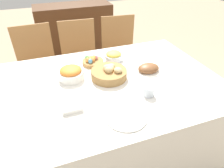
{
  "coord_description": "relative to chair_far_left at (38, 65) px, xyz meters",
  "views": [
    {
      "loc": [
        -0.38,
        -1.21,
        1.62
      ],
      "look_at": [
        0.02,
        -0.09,
        0.8
      ],
      "focal_mm": 32.0,
      "sensor_mm": 36.0,
      "label": 1
    }
  ],
  "objects": [
    {
      "name": "bread_basket",
      "position": [
        0.55,
        -0.9,
        0.29
      ],
      "size": [
        0.28,
        0.28,
        0.11
      ],
      "color": "#9E7542",
      "rests_on": "dining_table"
    },
    {
      "name": "carrot_bowl",
      "position": [
        0.27,
        -0.81,
        0.3
      ],
      "size": [
        0.2,
        0.2,
        0.11
      ],
      "color": "white",
      "rests_on": "dining_table"
    },
    {
      "name": "spoon",
      "position": [
        0.69,
        -1.35,
        0.25
      ],
      "size": [
        0.02,
        0.19,
        0.0
      ],
      "rotation": [
        0.0,
        0.0,
        -0.05
      ],
      "color": "silver",
      "rests_on": "dining_table"
    },
    {
      "name": "dining_table",
      "position": [
        0.51,
        -0.95,
        -0.13
      ],
      "size": [
        1.79,
        1.2,
        0.76
      ],
      "color": "white",
      "rests_on": "ground"
    },
    {
      "name": "ham_platter",
      "position": [
        0.89,
        -0.92,
        0.27
      ],
      "size": [
        0.28,
        0.19,
        0.08
      ],
      "color": "white",
      "rests_on": "dining_table"
    },
    {
      "name": "dinner_plate",
      "position": [
        0.5,
        -1.35,
        0.25
      ],
      "size": [
        0.26,
        0.26,
        0.01
      ],
      "color": "white",
      "rests_on": "dining_table"
    },
    {
      "name": "ground_plane",
      "position": [
        0.51,
        -0.95,
        -0.51
      ],
      "size": [
        12.0,
        12.0,
        0.0
      ],
      "primitive_type": "plane",
      "color": "tan"
    },
    {
      "name": "chair_far_right",
      "position": [
        1.01,
        -0.0,
        0.0
      ],
      "size": [
        0.46,
        0.46,
        0.94
      ],
      "rotation": [
        0.0,
        0.0,
        -0.09
      ],
      "color": "olive",
      "rests_on": "ground"
    },
    {
      "name": "butter_dish",
      "position": [
        0.21,
        -1.18,
        0.27
      ],
      "size": [
        0.13,
        0.08,
        0.03
      ],
      "color": "white",
      "rests_on": "dining_table"
    },
    {
      "name": "chair_far_center",
      "position": [
        0.49,
        -0.0,
        0.0
      ],
      "size": [
        0.45,
        0.45,
        0.94
      ],
      "rotation": [
        0.0,
        0.0,
        -0.06
      ],
      "color": "olive",
      "rests_on": "ground"
    },
    {
      "name": "pineapple_bowl",
      "position": [
        0.69,
        -0.62,
        0.29
      ],
      "size": [
        0.16,
        0.16,
        0.09
      ],
      "color": "silver",
      "rests_on": "dining_table"
    },
    {
      "name": "fork",
      "position": [
        0.35,
        -1.35,
        0.25
      ],
      "size": [
        0.02,
        0.19,
        0.0
      ],
      "rotation": [
        0.0,
        0.0,
        0.05
      ],
      "color": "silver",
      "rests_on": "dining_table"
    },
    {
      "name": "drinking_cup",
      "position": [
        0.74,
        -1.2,
        0.28
      ],
      "size": [
        0.08,
        0.08,
        0.07
      ],
      "color": "silver",
      "rests_on": "dining_table"
    },
    {
      "name": "chair_far_left",
      "position": [
        0.0,
        0.0,
        0.0
      ],
      "size": [
        0.44,
        0.44,
        0.94
      ],
      "rotation": [
        0.0,
        0.0,
        0.06
      ],
      "color": "olive",
      "rests_on": "ground"
    },
    {
      "name": "sideboard",
      "position": [
        0.59,
        0.86,
        -0.04
      ],
      "size": [
        1.1,
        0.44,
        0.94
      ],
      "color": "#4C2D19",
      "rests_on": "ground"
    },
    {
      "name": "knife",
      "position": [
        0.66,
        -1.35,
        0.25
      ],
      "size": [
        0.02,
        0.19,
        0.0
      ],
      "rotation": [
        0.0,
        0.0,
        0.05
      ],
      "color": "silver",
      "rests_on": "dining_table"
    },
    {
      "name": "egg_basket",
      "position": [
        0.49,
        -0.63,
        0.28
      ],
      "size": [
        0.19,
        0.19,
        0.08
      ],
      "color": "#9E7542",
      "rests_on": "dining_table"
    }
  ]
}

